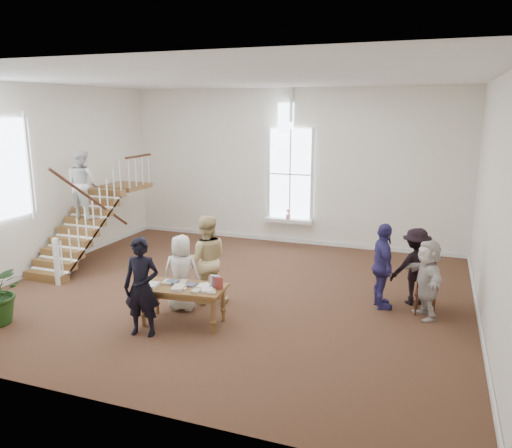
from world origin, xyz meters
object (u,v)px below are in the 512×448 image
at_px(police_officer, 142,287).
at_px(woman_cluster_b, 415,266).
at_px(library_table, 183,291).
at_px(elderly_woman, 182,273).
at_px(woman_cluster_a, 383,266).
at_px(side_chair, 427,288).
at_px(person_yellow, 206,260).
at_px(woman_cluster_c, 427,279).

relative_size(police_officer, woman_cluster_b, 1.11).
xyz_separation_m(library_table, police_officer, (-0.45, -0.64, 0.24)).
xyz_separation_m(police_officer, elderly_woman, (0.10, 1.25, -0.12)).
xyz_separation_m(woman_cluster_a, side_chair, (0.85, 0.04, -0.36)).
relative_size(police_officer, person_yellow, 0.96).
bearing_deg(police_officer, elderly_woman, 75.56).
bearing_deg(elderly_woman, police_officer, 74.66).
distance_m(elderly_woman, person_yellow, 0.60).
bearing_deg(person_yellow, police_officer, 53.62).
bearing_deg(police_officer, side_chair, 20.64).
bearing_deg(library_table, police_officer, -130.66).
distance_m(library_table, person_yellow, 1.14).
height_order(library_table, person_yellow, person_yellow).
height_order(person_yellow, woman_cluster_b, person_yellow).
relative_size(elderly_woman, woman_cluster_a, 0.88).
bearing_deg(police_officer, woman_cluster_c, 18.42).
bearing_deg(woman_cluster_c, side_chair, 154.65).
height_order(police_officer, woman_cluster_a, police_officer).
xyz_separation_m(woman_cluster_b, woman_cluster_c, (0.25, -0.65, -0.03)).
relative_size(woman_cluster_a, side_chair, 1.91).
bearing_deg(woman_cluster_a, elderly_woman, 90.61).
height_order(elderly_woman, woman_cluster_b, woman_cluster_b).
distance_m(police_officer, woman_cluster_b, 5.41).
height_order(elderly_woman, person_yellow, person_yellow).
bearing_deg(side_chair, police_officer, -145.63).
xyz_separation_m(woman_cluster_c, side_chair, (0.01, 0.24, -0.26)).
bearing_deg(person_yellow, woman_cluster_c, 166.51).
height_order(library_table, woman_cluster_c, woman_cluster_c).
relative_size(person_yellow, woman_cluster_c, 1.20).
bearing_deg(library_table, woman_cluster_c, 18.34).
height_order(elderly_woman, woman_cluster_c, woman_cluster_c).
distance_m(library_table, police_officer, 0.82).
distance_m(person_yellow, woman_cluster_b, 4.24).
distance_m(woman_cluster_a, woman_cluster_c, 0.88).
bearing_deg(elderly_woman, woman_cluster_b, -166.93).
bearing_deg(person_yellow, library_table, 69.17).
height_order(woman_cluster_c, side_chair, woman_cluster_c).
relative_size(library_table, woman_cluster_a, 0.94).
xyz_separation_m(elderly_woman, woman_cluster_b, (4.30, 1.90, 0.03)).
bearing_deg(woman_cluster_c, police_officer, -85.85).
bearing_deg(person_yellow, woman_cluster_b, 175.78).
distance_m(woman_cluster_b, woman_cluster_c, 0.70).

